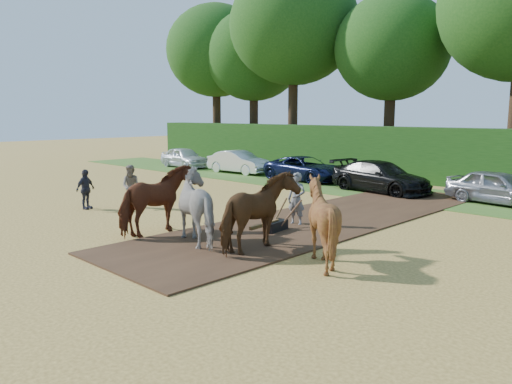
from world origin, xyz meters
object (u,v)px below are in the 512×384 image
object	(u,v)px
spectator_near	(132,186)
plough_team	(233,210)
parked_cars	(391,178)
spectator_far	(85,189)

from	to	relation	value
spectator_near	plough_team	distance (m)	7.33
spectator_near	parked_cars	world-z (taller)	spectator_near
plough_team	parked_cars	xyz separation A→B (m)	(-1.87, 12.08, -0.36)
spectator_near	parked_cars	xyz separation A→B (m)	(5.35, 10.87, -0.16)
spectator_far	plough_team	distance (m)	8.28
plough_team	parked_cars	size ratio (longest dim) A/B	0.20
spectator_far	spectator_near	bearing A→B (deg)	-56.32
spectator_far	parked_cars	world-z (taller)	spectator_far
plough_team	spectator_far	bearing A→B (deg)	-178.46
parked_cars	spectator_near	bearing A→B (deg)	-116.22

